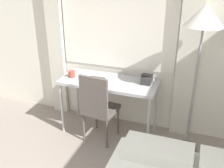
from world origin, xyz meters
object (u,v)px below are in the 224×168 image
object	(u,v)px
mug	(72,74)
book	(96,80)
desk	(109,85)
telephone	(147,79)
desk_chair	(98,106)
standing_lamp	(204,24)

from	to	relation	value
mug	book	bearing A→B (deg)	-0.74
desk	telephone	world-z (taller)	telephone
desk_chair	telephone	distance (m)	0.71
desk	standing_lamp	bearing A→B (deg)	-1.93
desk_chair	book	world-z (taller)	desk_chair
desk_chair	desk	bearing A→B (deg)	85.56
desk	mug	size ratio (longest dim) A/B	14.41
desk	telephone	distance (m)	0.51
desk_chair	telephone	world-z (taller)	desk_chair
desk	standing_lamp	xyz separation A→B (m)	(1.07, -0.04, 0.88)
desk	mug	world-z (taller)	mug
book	mug	xyz separation A→B (m)	(-0.35, 0.00, 0.03)
book	desk_chair	bearing A→B (deg)	-61.62
book	standing_lamp	bearing A→B (deg)	0.87
standing_lamp	telephone	world-z (taller)	standing_lamp
desk_chair	mug	bearing A→B (deg)	161.58
desk	desk_chair	xyz separation A→B (m)	(-0.05, -0.27, -0.18)
book	desk	bearing A→B (deg)	18.30
standing_lamp	telephone	size ratio (longest dim) A/B	9.53
standing_lamp	telephone	xyz separation A→B (m)	(-0.59, 0.13, -0.76)
standing_lamp	mug	distance (m)	1.77
mug	telephone	bearing A→B (deg)	8.30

